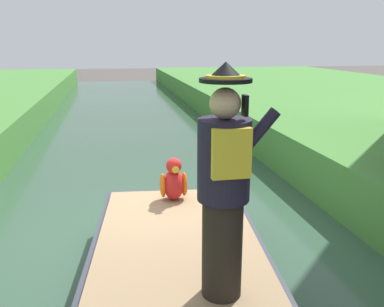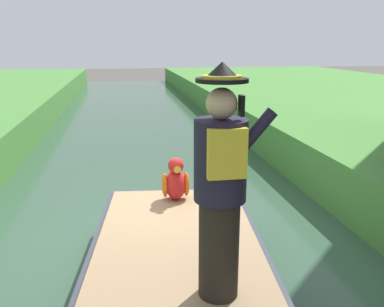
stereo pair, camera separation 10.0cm
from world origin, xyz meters
name	(u,v)px [view 1 (the left image)]	position (x,y,z in m)	size (l,w,h in m)	color
ground_plane	(159,241)	(0.00, 0.00, 0.00)	(80.00, 80.00, 0.00)	#4C4742
canal_water	(159,238)	(0.00, 0.00, 0.05)	(5.38, 48.00, 0.10)	#33513D
boat	(181,291)	(0.00, -1.83, 0.40)	(2.26, 4.37, 0.61)	#333842
person_pirate	(224,186)	(0.25, -2.38, 1.64)	(0.61, 0.42, 1.85)	black
parrot_plush	(174,182)	(0.19, -0.25, 0.95)	(0.36, 0.34, 0.57)	red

